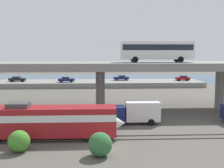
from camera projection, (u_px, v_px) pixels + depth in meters
The scene contains 15 objects.
ground_plane at pixel (102, 150), 29.00m from camera, with size 260.00×260.00×0.00m, color #565149.
rail_strip_near at pixel (102, 140), 32.24m from camera, with size 110.00×0.12×0.12m, color #59544C.
rail_strip_far at pixel (102, 136), 33.69m from camera, with size 110.00×0.12×0.12m, color #59544C.
train_locomotive at pixel (51, 120), 32.45m from camera, with size 17.24×3.04×4.18m.
highway_overpass at pixel (100, 67), 48.05m from camera, with size 96.00×11.07×8.06m.
transit_bus_on_overpass at pixel (157, 50), 47.86m from camera, with size 12.00×2.68×3.40m.
service_truck_east at pixel (136, 112), 39.55m from camera, with size 6.80×2.46×3.04m.
pier_parking_lot at pixel (99, 83), 83.51m from camera, with size 58.40×12.24×1.41m, color gray.
parked_car_0 at pixel (17, 79), 81.41m from camera, with size 4.56×1.82×1.50m.
parked_car_1 at pixel (66, 79), 80.12m from camera, with size 4.47×1.82×1.50m.
parked_car_2 at pixel (121, 78), 85.34m from camera, with size 4.48×1.98×1.50m.
parked_car_3 at pixel (183, 78), 84.29m from camera, with size 4.04×1.96×1.50m.
harbor_water at pixel (99, 78), 106.42m from camera, with size 140.00×36.00×0.01m, color #2D5170.
shrub_left at pixel (19, 141), 28.43m from camera, with size 2.15×2.15×2.15m, color #408227.
shrub_right at pixel (100, 144), 27.23m from camera, with size 2.29×2.29×2.29m, color #306836.
Camera 1 is at (-0.43, -28.09, 9.83)m, focal length 46.48 mm.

